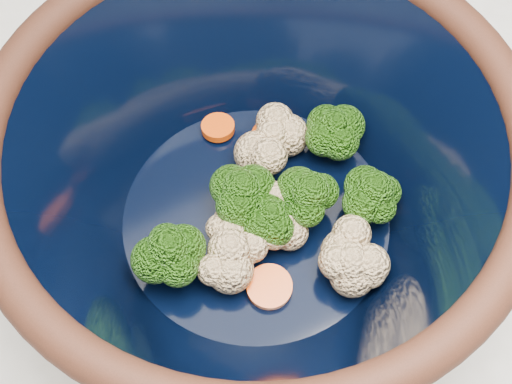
{
  "coord_description": "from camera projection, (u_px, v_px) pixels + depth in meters",
  "views": [
    {
      "loc": [
        -0.12,
        -0.09,
        1.39
      ],
      "look_at": [
        0.0,
        0.12,
        0.97
      ],
      "focal_mm": 50.0,
      "sensor_mm": 36.0,
      "label": 1
    }
  ],
  "objects": [
    {
      "name": "mixing_bowl",
      "position": [
        256.0,
        181.0,
        0.47
      ],
      "size": [
        0.43,
        0.43,
        0.15
      ],
      "rotation": [
        0.0,
        0.0,
        0.36
      ],
      "color": "black",
      "rests_on": "counter"
    },
    {
      "name": "vegetable_pile",
      "position": [
        279.0,
        206.0,
        0.49
      ],
      "size": [
        0.19,
        0.19,
        0.06
      ],
      "color": "#608442",
      "rests_on": "mixing_bowl"
    }
  ]
}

